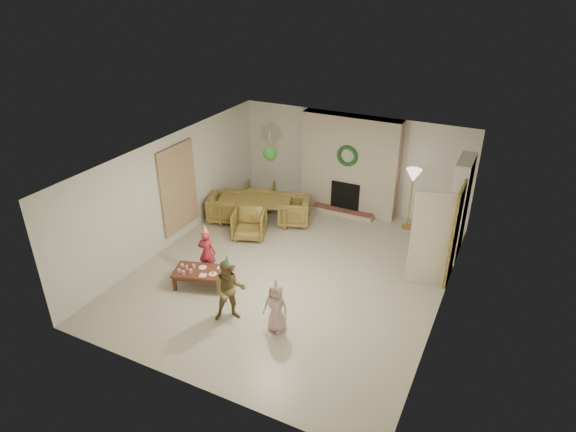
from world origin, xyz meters
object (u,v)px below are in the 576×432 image
Objects in this scene: dining_table at (255,210)px; dining_chair_left at (224,208)px; coffee_table_top at (203,272)px; dining_chair_far at (260,196)px; child_pink at (276,307)px; child_red at (207,253)px; dining_chair_near at (249,224)px; child_plaid at (229,291)px; dining_chair_right at (294,211)px.

dining_table is 2.34× the size of dining_chair_left.
dining_table is at bearing 81.68° from coffee_table_top.
dining_table is at bearing 90.00° from dining_chair_far.
child_pink reaches higher than dining_chair_left.
child_pink is (3.08, -3.12, 0.13)m from dining_chair_left.
coffee_table_top is at bearing 97.33° from child_red.
child_pink is at bearing -71.74° from dining_chair_near.
child_red is at bearing 156.35° from child_pink.
dining_chair_left is at bearing 97.16° from coffee_table_top.
dining_table is 3.80m from child_plaid.
dining_chair_far is 0.62× the size of child_plaid.
child_red is (0.02, -1.73, 0.16)m from dining_chair_near.
dining_chair_right is 0.65× the size of coffee_table_top.
dining_chair_far is 1.00× the size of dining_chair_left.
dining_table is 2.48m from child_red.
dining_chair_near is at bearing 79.20° from child_plaid.
dining_chair_left is 2.85m from coffee_table_top.
child_plaid is at bearing 92.56° from dining_chair_far.
dining_chair_right is at bearing -119.09° from child_red.
dining_chair_right is (0.65, 1.06, 0.00)m from dining_chair_near.
child_red is 1.58m from child_plaid.
child_pink is at bearing -155.28° from dining_chair_left.
dining_table is 1.52× the size of coffee_table_top.
child_plaid is (1.02, -0.63, 0.27)m from coffee_table_top.
dining_chair_near is at bearing -105.80° from child_red.
dining_chair_left is at bearing 45.00° from dining_chair_far.
dining_table is at bearing 125.30° from child_pink.
dining_chair_left reaches higher than coffee_table_top.
dining_chair_left is (-0.73, -0.26, 0.03)m from dining_table.
child_red is (0.28, -2.46, 0.19)m from dining_table.
dining_table is 0.78m from dining_chair_near.
child_plaid is at bearing -172.92° from child_pink.
child_red reaches higher than dining_chair_left.
coffee_table_top is at bearing -104.75° from dining_chair_near.
dining_chair_left is 0.62× the size of child_plaid.
dining_chair_left is 2.42m from child_red.
child_plaid is (1.22, -2.76, 0.26)m from dining_chair_near.
dining_chair_left and dining_chair_right have the same top height.
dining_chair_left is 3.91m from child_plaid.
child_red is at bearing 104.74° from child_plaid.
dining_chair_right is (1.64, 0.60, 0.00)m from dining_chair_left.
dining_chair_right is at bearing 111.71° from child_pink.
dining_chair_far is 1.00× the size of dining_chair_right.
dining_chair_far reaches higher than dining_table.
dining_chair_far is at bearing 83.96° from coffee_table_top.
child_red is (-0.63, -2.79, 0.16)m from dining_chair_right.
dining_chair_far is at bearing -96.64° from child_red.
child_plaid is (1.75, -4.21, 0.26)m from dining_chair_far.
dining_chair_far is 0.65× the size of coffee_table_top.
dining_chair_left is at bearing -90.00° from dining_chair_right.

